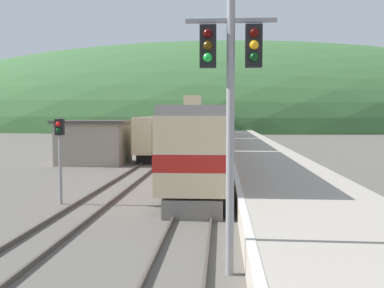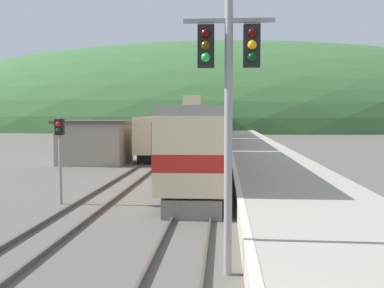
% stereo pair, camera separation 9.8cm
% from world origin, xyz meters
% --- Properties ---
extents(track_main, '(1.52, 180.00, 0.16)m').
position_xyz_m(track_main, '(0.00, 70.00, 0.08)').
color(track_main, '#4C443D').
rests_on(track_main, ground).
extents(track_siding, '(1.52, 180.00, 0.16)m').
position_xyz_m(track_siding, '(-4.57, 70.00, 0.08)').
color(track_siding, '#4C443D').
rests_on(track_siding, ground).
extents(platform, '(5.49, 140.00, 0.91)m').
position_xyz_m(platform, '(4.45, 50.00, 0.45)').
color(platform, '#ADA393').
rests_on(platform, ground).
extents(distant_hills, '(224.17, 100.88, 52.02)m').
position_xyz_m(distant_hills, '(0.00, 136.81, 0.00)').
color(distant_hills, '#3D6B38').
rests_on(distant_hills, ground).
extents(station_shed, '(5.64, 5.61, 3.54)m').
position_xyz_m(station_shed, '(-9.33, 31.28, 1.79)').
color(station_shed, gray).
rests_on(station_shed, ground).
extents(express_train_lead_car, '(3.01, 21.45, 4.71)m').
position_xyz_m(express_train_lead_car, '(0.00, 22.16, 2.38)').
color(express_train_lead_car, black).
rests_on(express_train_lead_car, ground).
extents(carriage_second, '(3.00, 20.24, 4.35)m').
position_xyz_m(carriage_second, '(0.00, 44.12, 2.36)').
color(carriage_second, black).
rests_on(carriage_second, ground).
extents(carriage_third, '(3.00, 20.24, 4.35)m').
position_xyz_m(carriage_third, '(0.00, 65.25, 2.36)').
color(carriage_third, black).
rests_on(carriage_third, ground).
extents(carriage_fourth, '(3.00, 20.24, 4.35)m').
position_xyz_m(carriage_fourth, '(0.00, 86.37, 2.36)').
color(carriage_fourth, black).
rests_on(carriage_fourth, ground).
extents(siding_train, '(2.90, 35.75, 3.80)m').
position_xyz_m(siding_train, '(-4.57, 47.88, 1.96)').
color(siding_train, black).
rests_on(siding_train, ground).
extents(signal_mast_main, '(2.20, 0.42, 7.14)m').
position_xyz_m(signal_mast_main, '(1.32, 6.11, 4.67)').
color(signal_mast_main, gray).
rests_on(signal_mast_main, ground).
extents(signal_post_siding, '(0.36, 0.42, 3.85)m').
position_xyz_m(signal_post_siding, '(-6.05, 14.48, 2.76)').
color(signal_post_siding, gray).
rests_on(signal_post_siding, ground).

